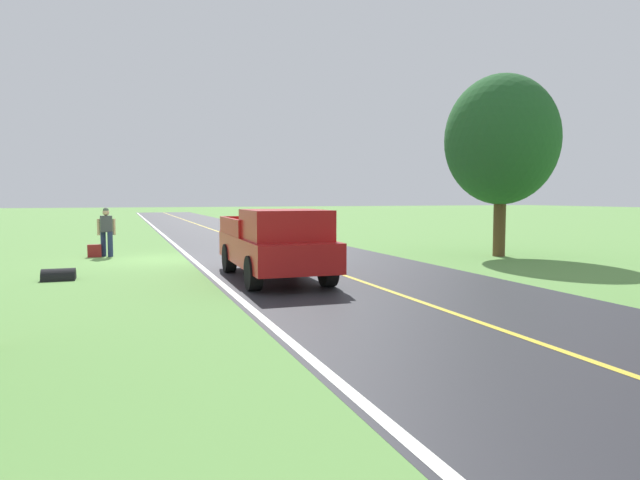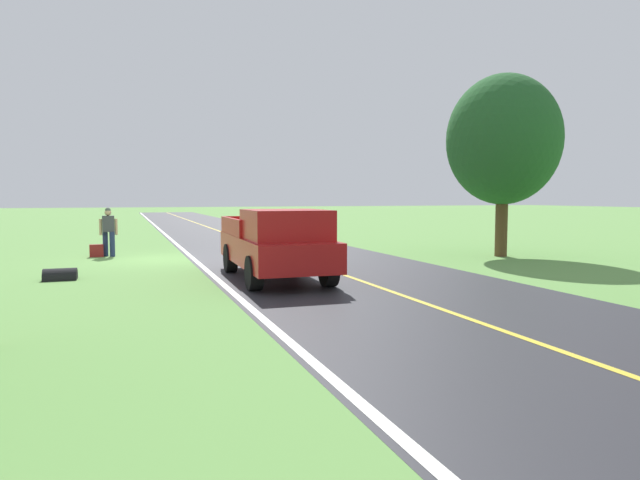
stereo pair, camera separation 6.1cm
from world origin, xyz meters
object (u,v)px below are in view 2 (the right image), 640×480
at_px(suitcase_carried, 96,251).
at_px(hitchhiker_walking, 108,229).
at_px(tree_far_side_near, 503,140).
at_px(pickup_truck_passing, 277,242).

bearing_deg(suitcase_carried, hitchhiker_walking, 100.86).
bearing_deg(tree_far_side_near, suitcase_carried, -18.49).
xyz_separation_m(hitchhiker_walking, pickup_truck_passing, (-4.20, 7.54, -0.01)).
distance_m(hitchhiker_walking, suitcase_carried, 0.87).
distance_m(pickup_truck_passing, tree_far_side_near, 10.01).
bearing_deg(hitchhiker_walking, tree_far_side_near, 160.56).
distance_m(suitcase_carried, pickup_truck_passing, 8.78).
relative_size(hitchhiker_walking, pickup_truck_passing, 0.32).
height_order(suitcase_carried, tree_far_side_near, tree_far_side_near).
relative_size(suitcase_carried, pickup_truck_passing, 0.08).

